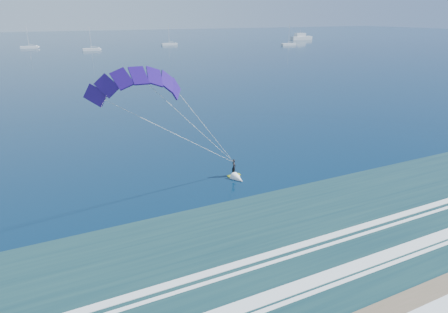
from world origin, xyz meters
TOP-DOWN VIEW (x-y plane):
  - kitesurfer_rig at (-3.24, 20.49)m, footprint 17.75×9.95m
  - motor_yacht at (159.64, 220.70)m, footprint 15.90×4.24m
  - sailboat_2 at (-11.06, 225.19)m, footprint 8.53×2.40m
  - sailboat_3 at (15.60, 196.51)m, footprint 8.28×2.40m
  - sailboat_4 at (61.39, 213.46)m, footprint 8.88×2.40m
  - sailboat_5 at (121.90, 182.03)m, footprint 8.98×2.40m

SIDE VIEW (x-z plane):
  - sailboat_2 at x=-11.06m, z-range -5.09..6.45m
  - sailboat_3 at x=15.60m, z-range -5.09..6.45m
  - sailboat_5 at x=121.90m, z-range -5.38..6.75m
  - sailboat_4 at x=61.39m, z-range -5.37..6.73m
  - motor_yacht at x=159.64m, z-range -1.49..4.96m
  - kitesurfer_rig at x=-3.24m, z-range 0.13..14.60m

